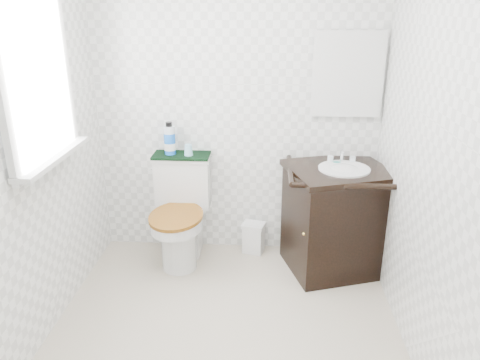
# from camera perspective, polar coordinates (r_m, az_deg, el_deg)

# --- Properties ---
(floor) EXTENTS (2.40, 2.40, 0.00)m
(floor) POSITION_cam_1_polar(r_m,az_deg,el_deg) (3.04, -1.97, -18.87)
(floor) COLOR #C2B39C
(floor) RESTS_ON ground
(wall_back) EXTENTS (2.40, 0.00, 2.40)m
(wall_back) POSITION_cam_1_polar(r_m,az_deg,el_deg) (3.61, -0.39, 8.97)
(wall_back) COLOR white
(wall_back) RESTS_ON ground
(wall_front) EXTENTS (2.40, 0.00, 2.40)m
(wall_front) POSITION_cam_1_polar(r_m,az_deg,el_deg) (1.37, -7.42, -12.16)
(wall_front) COLOR white
(wall_front) RESTS_ON ground
(wall_left) EXTENTS (0.00, 2.40, 2.40)m
(wall_left) POSITION_cam_1_polar(r_m,az_deg,el_deg) (2.79, -25.46, 3.32)
(wall_left) COLOR white
(wall_left) RESTS_ON ground
(wall_right) EXTENTS (0.00, 2.40, 2.40)m
(wall_right) POSITION_cam_1_polar(r_m,az_deg,el_deg) (2.59, 22.72, 2.50)
(wall_right) COLOR white
(wall_right) RESTS_ON ground
(window) EXTENTS (0.02, 0.70, 0.90)m
(window) POSITION_cam_1_polar(r_m,az_deg,el_deg) (2.92, -23.71, 11.39)
(window) COLOR white
(window) RESTS_ON wall_left
(mirror) EXTENTS (0.50, 0.02, 0.60)m
(mirror) POSITION_cam_1_polar(r_m,az_deg,el_deg) (3.58, 13.00, 12.41)
(mirror) COLOR silver
(mirror) RESTS_ON wall_back
(toilet) EXTENTS (0.45, 0.64, 0.82)m
(toilet) POSITION_cam_1_polar(r_m,az_deg,el_deg) (3.72, -7.18, -4.53)
(toilet) COLOR silver
(toilet) RESTS_ON floor
(vanity) EXTENTS (0.86, 0.79, 0.92)m
(vanity) POSITION_cam_1_polar(r_m,az_deg,el_deg) (3.61, 11.59, -4.39)
(vanity) COLOR black
(vanity) RESTS_ON floor
(trash_bin) EXTENTS (0.21, 0.18, 0.26)m
(trash_bin) POSITION_cam_1_polar(r_m,az_deg,el_deg) (3.88, 1.65, -7.00)
(trash_bin) COLOR white
(trash_bin) RESTS_ON floor
(towel) EXTENTS (0.44, 0.22, 0.02)m
(towel) POSITION_cam_1_polar(r_m,az_deg,el_deg) (3.66, -7.16, 3.01)
(towel) COLOR black
(towel) RESTS_ON toilet
(mouthwash_bottle) EXTENTS (0.09, 0.09, 0.25)m
(mouthwash_bottle) POSITION_cam_1_polar(r_m,az_deg,el_deg) (3.64, -8.57, 4.90)
(mouthwash_bottle) COLOR blue
(mouthwash_bottle) RESTS_ON towel
(cup) EXTENTS (0.07, 0.07, 0.08)m
(cup) POSITION_cam_1_polar(r_m,az_deg,el_deg) (3.61, -6.31, 3.66)
(cup) COLOR #86C2DB
(cup) RESTS_ON towel
(soap_bar) EXTENTS (0.07, 0.05, 0.02)m
(soap_bar) POSITION_cam_1_polar(r_m,az_deg,el_deg) (3.55, 11.72, 2.13)
(soap_bar) COLOR #18766E
(soap_bar) RESTS_ON vanity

